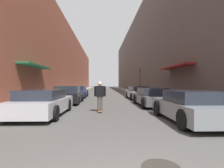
# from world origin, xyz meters

# --- Properties ---
(ground) EXTENTS (150.83, 150.83, 0.00)m
(ground) POSITION_xyz_m (0.00, 27.42, 0.00)
(ground) COLOR #4C4947
(curb_strip_left) EXTENTS (1.80, 68.56, 0.12)m
(curb_strip_left) POSITION_xyz_m (-5.08, 34.28, 0.06)
(curb_strip_left) COLOR gray
(curb_strip_left) RESTS_ON ground
(curb_strip_right) EXTENTS (1.80, 68.56, 0.12)m
(curb_strip_right) POSITION_xyz_m (5.08, 34.28, 0.06)
(curb_strip_right) COLOR gray
(curb_strip_right) RESTS_ON ground
(building_row_left) EXTENTS (4.90, 68.56, 11.44)m
(building_row_left) POSITION_xyz_m (-7.98, 34.28, 5.72)
(building_row_left) COLOR brown
(building_row_left) RESTS_ON ground
(building_row_right) EXTENTS (4.90, 68.56, 14.75)m
(building_row_right) POSITION_xyz_m (7.98, 34.28, 7.38)
(building_row_right) COLOR #564C47
(building_row_right) RESTS_ON ground
(parked_car_left_0) EXTENTS (2.07, 4.43, 1.25)m
(parked_car_left_0) POSITION_xyz_m (-3.21, 6.63, 0.61)
(parked_car_left_0) COLOR #B7B7BC
(parked_car_left_0) RESTS_ON ground
(parked_car_left_1) EXTENTS (2.04, 4.24, 1.35)m
(parked_car_left_1) POSITION_xyz_m (-3.06, 11.94, 0.64)
(parked_car_left_1) COLOR black
(parked_car_left_1) RESTS_ON ground
(parked_car_left_2) EXTENTS (1.88, 4.72, 1.29)m
(parked_car_left_2) POSITION_xyz_m (-3.04, 17.58, 0.63)
(parked_car_left_2) COLOR navy
(parked_car_left_2) RESTS_ON ground
(parked_car_right_0) EXTENTS (2.03, 4.35, 1.25)m
(parked_car_right_0) POSITION_xyz_m (3.18, 4.95, 0.62)
(parked_car_right_0) COLOR gray
(parked_car_right_0) RESTS_ON ground
(parked_car_right_1) EXTENTS (1.94, 4.52, 1.23)m
(parked_car_right_1) POSITION_xyz_m (3.01, 10.01, 0.61)
(parked_car_right_1) COLOR #515459
(parked_car_right_1) RESTS_ON ground
(parked_car_right_2) EXTENTS (1.91, 4.75, 1.27)m
(parked_car_right_2) POSITION_xyz_m (3.13, 15.35, 0.62)
(parked_car_right_2) COLOR #B7B7BC
(parked_car_right_2) RESTS_ON ground
(skateboarder) EXTENTS (0.63, 0.78, 1.65)m
(skateboarder) POSITION_xyz_m (-0.50, 7.55, 1.01)
(skateboarder) COLOR brown
(skateboarder) RESTS_ON ground
(manhole_cover) EXTENTS (0.70, 0.70, 0.02)m
(manhole_cover) POSITION_xyz_m (0.71, 1.24, 0.01)
(manhole_cover) COLOR #332D28
(manhole_cover) RESTS_ON ground
(traffic_light) EXTENTS (0.16, 0.22, 3.72)m
(traffic_light) POSITION_xyz_m (5.38, 24.89, 2.40)
(traffic_light) COLOR #2D2D2D
(traffic_light) RESTS_ON curb_strip_right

